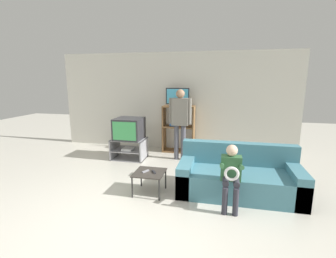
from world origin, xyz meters
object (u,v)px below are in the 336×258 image
at_px(media_shelf, 179,129).
at_px(remote_control_black, 154,172).
at_px(tv_stand, 129,149).
at_px(remote_control_white, 146,171).
at_px(snack_table, 149,174).
at_px(person_standing_adult, 180,118).
at_px(television_flat, 177,97).
at_px(television_main, 129,129).
at_px(couch, 238,177).
at_px(person_seated_child, 231,172).

bearing_deg(media_shelf, remote_control_black, -89.37).
distance_m(tv_stand, remote_control_white, 1.93).
bearing_deg(remote_control_black, snack_table, 151.26).
height_order(snack_table, person_standing_adult, person_standing_adult).
relative_size(media_shelf, television_flat, 2.03).
distance_m(television_flat, remote_control_white, 2.69).
bearing_deg(television_main, media_shelf, 38.66).
height_order(media_shelf, snack_table, media_shelf).
bearing_deg(media_shelf, remote_control_white, -92.65).
relative_size(television_flat, remote_control_white, 4.19).
bearing_deg(remote_control_black, person_standing_adult, 55.35).
height_order(television_flat, couch, television_flat).
xyz_separation_m(media_shelf, person_standing_adult, (0.15, -0.64, 0.40)).
distance_m(television_flat, snack_table, 2.71).
distance_m(snack_table, person_seated_child, 1.35).
bearing_deg(tv_stand, person_seated_child, -38.51).
bearing_deg(tv_stand, media_shelf, 37.98).
xyz_separation_m(remote_control_black, remote_control_white, (-0.14, -0.01, 0.00)).
distance_m(snack_table, remote_control_white, 0.08).
relative_size(television_main, remote_control_white, 4.43).
xyz_separation_m(media_shelf, remote_control_white, (-0.12, -2.50, -0.24)).
distance_m(television_main, television_flat, 1.48).
height_order(tv_stand, television_main, television_main).
relative_size(television_main, person_seated_child, 0.67).
bearing_deg(person_standing_adult, remote_control_black, -93.65).
xyz_separation_m(tv_stand, person_seated_child, (2.33, -1.86, 0.32)).
xyz_separation_m(tv_stand, couch, (2.48, -1.33, 0.03)).
relative_size(media_shelf, remote_control_black, 8.51).
bearing_deg(remote_control_white, couch, 40.94).
relative_size(remote_control_black, couch, 0.07).
height_order(tv_stand, snack_table, tv_stand).
distance_m(person_standing_adult, person_seated_child, 2.38).
bearing_deg(television_flat, media_shelf, 45.22).
height_order(television_flat, remote_control_black, television_flat).
relative_size(snack_table, person_seated_child, 0.53).
xyz_separation_m(couch, person_seated_child, (-0.15, -0.53, 0.29)).
relative_size(television_main, media_shelf, 0.52).
xyz_separation_m(television_main, remote_control_white, (0.93, -1.66, -0.36)).
height_order(tv_stand, person_seated_child, person_seated_child).
xyz_separation_m(person_standing_adult, person_seated_child, (1.12, -2.05, -0.46)).
height_order(remote_control_white, person_standing_adult, person_standing_adult).
distance_m(remote_control_white, couch, 1.57).
height_order(television_main, television_flat, television_flat).
distance_m(tv_stand, person_standing_adult, 1.46).
bearing_deg(person_standing_adult, tv_stand, -170.75).
bearing_deg(television_main, snack_table, -58.87).
bearing_deg(media_shelf, snack_table, -91.13).
distance_m(media_shelf, snack_table, 2.52).
bearing_deg(snack_table, tv_stand, 121.44).
xyz_separation_m(media_shelf, remote_control_black, (0.03, -2.50, -0.24)).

